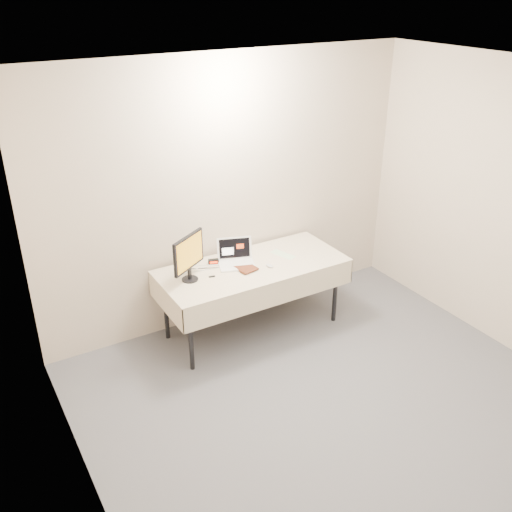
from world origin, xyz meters
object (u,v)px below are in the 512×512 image
monitor (189,255)px  book (237,260)px  table (252,271)px  laptop (236,258)px

monitor → book: monitor is taller
table → monitor: 0.73m
laptop → monitor: (-0.53, -0.08, 0.21)m
table → laptop: bearing=135.4°
laptop → table: bearing=-25.4°
monitor → laptop: bearing=-23.2°
book → laptop: bearing=58.4°
table → book: bearing=-169.2°
table → book: (-0.19, -0.04, 0.18)m
book → monitor: bearing=162.8°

